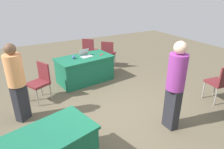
# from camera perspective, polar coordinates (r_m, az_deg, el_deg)

# --- Properties ---
(ground_plane) EXTENTS (14.40, 14.40, 0.00)m
(ground_plane) POSITION_cam_1_polar(r_m,az_deg,el_deg) (4.54, 0.68, -11.51)
(ground_plane) COLOR brown
(table_foreground) EXTENTS (1.70, 1.05, 0.75)m
(table_foreground) POSITION_cam_1_polar(r_m,az_deg,el_deg) (6.02, -7.71, 1.53)
(table_foreground) COLOR #196647
(table_foreground) RESTS_ON ground
(chair_near_front) EXTENTS (0.62, 0.62, 0.95)m
(chair_near_front) POSITION_cam_1_polar(r_m,az_deg,el_deg) (7.01, -1.10, 6.31)
(chair_near_front) COLOR #9E9993
(chair_near_front) RESTS_ON ground
(chair_tucked_right) EXTENTS (0.62, 0.62, 0.98)m
(chair_tucked_right) POSITION_cam_1_polar(r_m,az_deg,el_deg) (7.32, -6.42, 7.12)
(chair_tucked_right) COLOR #9E9993
(chair_tucked_right) RESTS_ON ground
(chair_aisle) EXTENTS (0.59, 0.59, 0.95)m
(chair_aisle) POSITION_cam_1_polar(r_m,az_deg,el_deg) (5.19, -19.79, -1.46)
(chair_aisle) COLOR #9E9993
(chair_aisle) RESTS_ON ground
(chair_back_row) EXTENTS (0.49, 0.49, 0.97)m
(chair_back_row) POSITION_cam_1_polar(r_m,az_deg,el_deg) (5.43, 28.50, -1.64)
(chair_back_row) COLOR #9E9993
(chair_back_row) RESTS_ON ground
(person_presenter) EXTENTS (0.34, 0.34, 1.77)m
(person_presenter) POSITION_cam_1_polar(r_m,az_deg,el_deg) (3.88, 17.64, -2.16)
(person_presenter) COLOR #26262D
(person_presenter) RESTS_ON ground
(person_attendee_standing) EXTENTS (0.48, 0.48, 1.67)m
(person_attendee_standing) POSITION_cam_1_polar(r_m,az_deg,el_deg) (4.40, -25.61, -1.33)
(person_attendee_standing) COLOR #26262D
(person_attendee_standing) RESTS_ON ground
(laptop_silver) EXTENTS (0.37, 0.35, 0.21)m
(laptop_silver) POSITION_cam_1_polar(r_m,az_deg,el_deg) (5.94, -7.47, 5.49)
(laptop_silver) COLOR silver
(laptop_silver) RESTS_ON table_foreground
(yarn_ball) EXTENTS (0.10, 0.10, 0.10)m
(yarn_ball) POSITION_cam_1_polar(r_m,az_deg,el_deg) (5.78, -10.83, 4.88)
(yarn_ball) COLOR #3F5999
(yarn_ball) RESTS_ON table_foreground
(scissors_red) EXTENTS (0.16, 0.14, 0.01)m
(scissors_red) POSITION_cam_1_polar(r_m,az_deg,el_deg) (6.06, -3.01, 5.70)
(scissors_red) COLOR red
(scissors_red) RESTS_ON table_foreground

